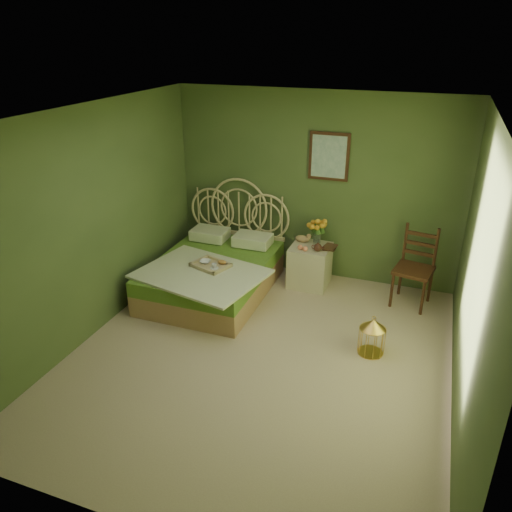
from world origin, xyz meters
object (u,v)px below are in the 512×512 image
at_px(bed, 214,271).
at_px(chair, 415,262).
at_px(nightstand, 311,261).
at_px(birdcage, 372,337).

xyz_separation_m(bed, chair, (2.55, 0.62, 0.28)).
bearing_deg(nightstand, chair, -0.40).
height_order(nightstand, chair, chair).
xyz_separation_m(nightstand, birdcage, (1.06, -1.37, -0.15)).
bearing_deg(chair, nightstand, -169.92).
bearing_deg(birdcage, bed, 161.74).
distance_m(bed, birdcage, 2.36).
height_order(bed, chair, bed).
relative_size(nightstand, chair, 0.98).
bearing_deg(birdcage, chair, 76.96).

